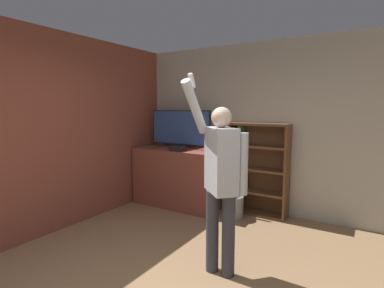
% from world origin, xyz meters
% --- Properties ---
extents(wall_back, '(6.42, 0.06, 2.70)m').
position_xyz_m(wall_back, '(0.00, 2.91, 1.35)').
color(wall_back, '#B2AD9E').
rests_on(wall_back, ground_plane).
extents(wall_side_brick, '(0.06, 4.48, 2.70)m').
position_xyz_m(wall_side_brick, '(-2.24, 1.44, 1.35)').
color(wall_side_brick, brown).
rests_on(wall_side_brick, ground_plane).
extents(tv_ledge, '(1.50, 0.68, 0.98)m').
position_xyz_m(tv_ledge, '(-1.43, 2.45, 0.49)').
color(tv_ledge, brown).
rests_on(tv_ledge, ground_plane).
extents(television, '(1.16, 0.22, 0.65)m').
position_xyz_m(television, '(-1.43, 2.52, 1.32)').
color(television, black).
rests_on(television, tv_ledge).
extents(game_console, '(0.22, 0.20, 0.08)m').
position_xyz_m(game_console, '(-1.31, 2.26, 1.02)').
color(game_console, black).
rests_on(game_console, tv_ledge).
extents(bookshelf, '(0.93, 0.28, 1.44)m').
position_xyz_m(bookshelf, '(-0.19, 2.73, 0.70)').
color(bookshelf, brown).
rests_on(bookshelf, ground_plane).
extents(person, '(0.55, 0.54, 2.00)m').
position_xyz_m(person, '(0.16, 0.87, 1.02)').
color(person, '#383842').
rests_on(person, ground_plane).
extents(waste_bin, '(0.29, 0.29, 0.34)m').
position_xyz_m(waste_bin, '(-0.35, 2.38, 0.17)').
color(waste_bin, gray).
rests_on(waste_bin, ground_plane).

